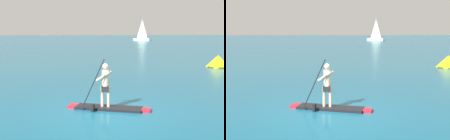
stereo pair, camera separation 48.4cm
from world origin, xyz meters
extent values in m
plane|color=#145B7A|center=(0.00, 0.00, 0.00)|extent=(440.00, 440.00, 0.00)
cube|color=black|center=(0.01, 0.59, 0.05)|extent=(2.56, 1.42, 0.09)
cube|color=red|center=(-1.31, 1.02, 0.05)|extent=(0.44, 0.55, 0.09)
cube|color=red|center=(1.33, 0.15, 0.05)|extent=(0.42, 0.48, 0.09)
cylinder|color=beige|center=(-0.23, 0.67, 0.48)|extent=(0.11, 0.11, 0.77)
cylinder|color=beige|center=(0.00, 0.59, 0.48)|extent=(0.11, 0.11, 0.77)
cube|color=black|center=(-0.11, 0.63, 0.77)|extent=(0.32, 0.29, 0.22)
cylinder|color=beige|center=(-0.11, 0.63, 1.16)|extent=(0.26, 0.26, 0.59)
sphere|color=beige|center=(-0.11, 0.63, 1.59)|extent=(0.21, 0.21, 0.21)
cylinder|color=beige|center=(-0.21, 0.50, 1.24)|extent=(0.52, 0.26, 0.41)
cylinder|color=beige|center=(-0.11, 0.79, 1.24)|extent=(0.52, 0.26, 0.41)
cylinder|color=black|center=(-0.58, 0.32, 1.00)|extent=(0.84, 0.31, 1.84)
cube|color=black|center=(-0.58, 0.32, 0.11)|extent=(0.14, 0.21, 0.32)
pyramid|color=yellow|center=(9.87, 12.65, 0.49)|extent=(1.90, 1.90, 0.97)
torus|color=olive|center=(9.87, 12.65, 0.06)|extent=(1.62, 1.62, 0.12)
cube|color=white|center=(17.75, 83.69, 0.35)|extent=(5.29, 4.57, 0.71)
cylinder|color=#B2B2B7|center=(17.75, 83.69, 4.18)|extent=(0.12, 0.12, 6.94)
pyramid|color=beige|center=(17.75, 83.69, 3.78)|extent=(2.17, 1.47, 5.95)
cube|color=silver|center=(17.75, 83.69, 0.92)|extent=(2.19, 2.01, 0.42)
camera|label=1|loc=(-0.87, -9.95, 2.85)|focal=47.01mm
camera|label=2|loc=(-0.39, -9.99, 2.85)|focal=47.01mm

